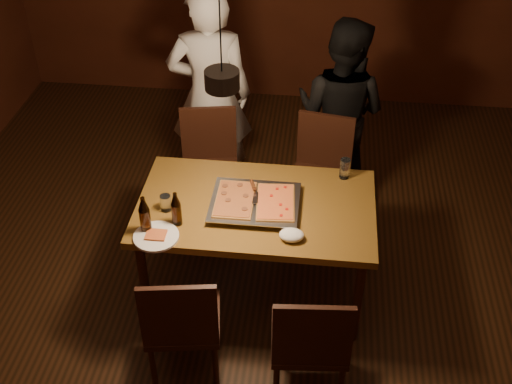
# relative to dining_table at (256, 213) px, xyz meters

# --- Properties ---
(room_shell) EXTENTS (6.00, 6.00, 6.00)m
(room_shell) POSITION_rel_dining_table_xyz_m (-0.14, -0.25, 0.72)
(room_shell) COLOR #391E0F
(room_shell) RESTS_ON ground
(dining_table) EXTENTS (1.50, 0.90, 0.75)m
(dining_table) POSITION_rel_dining_table_xyz_m (0.00, 0.00, 0.00)
(dining_table) COLOR brown
(dining_table) RESTS_ON floor
(chair_far_left) EXTENTS (0.49, 0.49, 0.49)m
(chair_far_left) POSITION_rel_dining_table_xyz_m (-0.45, 0.80, -0.14)
(chair_far_left) COLOR #38190F
(chair_far_left) RESTS_ON floor
(chair_far_right) EXTENTS (0.49, 0.49, 0.49)m
(chair_far_right) POSITION_rel_dining_table_xyz_m (0.40, 0.80, -0.14)
(chair_far_right) COLOR #38190F
(chair_far_right) RESTS_ON floor
(chair_near_left) EXTENTS (0.48, 0.48, 0.49)m
(chair_near_left) POSITION_rel_dining_table_xyz_m (-0.33, -0.79, -0.14)
(chair_near_left) COLOR #38190F
(chair_near_left) RESTS_ON floor
(chair_near_right) EXTENTS (0.45, 0.45, 0.49)m
(chair_near_right) POSITION_rel_dining_table_xyz_m (0.39, -0.84, -0.14)
(chair_near_right) COLOR #38190F
(chair_near_right) RESTS_ON floor
(pizza_tray) EXTENTS (0.55, 0.45, 0.05)m
(pizza_tray) POSITION_rel_dining_table_xyz_m (-0.00, -0.03, 0.10)
(pizza_tray) COLOR silver
(pizza_tray) RESTS_ON dining_table
(pizza_meat) EXTENTS (0.24, 0.38, 0.02)m
(pizza_meat) POSITION_rel_dining_table_xyz_m (-0.13, -0.03, 0.13)
(pizza_meat) COLOR maroon
(pizza_meat) RESTS_ON pizza_tray
(pizza_cheese) EXTENTS (0.26, 0.38, 0.02)m
(pizza_cheese) POSITION_rel_dining_table_xyz_m (0.13, -0.03, 0.13)
(pizza_cheese) COLOR gold
(pizza_cheese) RESTS_ON pizza_tray
(spatula) EXTENTS (0.15, 0.26, 0.04)m
(spatula) POSITION_rel_dining_table_xyz_m (0.00, -0.01, 0.14)
(spatula) COLOR silver
(spatula) RESTS_ON pizza_tray
(beer_bottle_a) EXTENTS (0.07, 0.07, 0.25)m
(beer_bottle_a) POSITION_rel_dining_table_xyz_m (-0.62, -0.32, 0.20)
(beer_bottle_a) COLOR black
(beer_bottle_a) RESTS_ON dining_table
(beer_bottle_b) EXTENTS (0.06, 0.06, 0.23)m
(beer_bottle_b) POSITION_rel_dining_table_xyz_m (-0.45, -0.24, 0.19)
(beer_bottle_b) COLOR black
(beer_bottle_b) RESTS_ON dining_table
(water_glass_left) EXTENTS (0.07, 0.07, 0.11)m
(water_glass_left) POSITION_rel_dining_table_xyz_m (-0.55, -0.11, 0.13)
(water_glass_left) COLOR silver
(water_glass_left) RESTS_ON dining_table
(water_glass_right) EXTENTS (0.07, 0.07, 0.14)m
(water_glass_right) POSITION_rel_dining_table_xyz_m (0.55, 0.36, 0.14)
(water_glass_right) COLOR silver
(water_glass_right) RESTS_ON dining_table
(plate_slice) EXTENTS (0.27, 0.27, 0.03)m
(plate_slice) POSITION_rel_dining_table_xyz_m (-0.55, -0.38, 0.08)
(plate_slice) COLOR white
(plate_slice) RESTS_ON dining_table
(napkin) EXTENTS (0.15, 0.11, 0.06)m
(napkin) POSITION_rel_dining_table_xyz_m (0.25, -0.30, 0.11)
(napkin) COLOR white
(napkin) RESTS_ON dining_table
(diner_white) EXTENTS (0.69, 0.50, 1.75)m
(diner_white) POSITION_rel_dining_table_xyz_m (-0.48, 1.12, 0.20)
(diner_white) COLOR silver
(diner_white) RESTS_ON floor
(diner_dark) EXTENTS (0.91, 0.83, 1.52)m
(diner_dark) POSITION_rel_dining_table_xyz_m (0.52, 1.17, 0.09)
(diner_dark) COLOR black
(diner_dark) RESTS_ON floor
(pendant_lamp) EXTENTS (0.18, 0.18, 1.10)m
(pendant_lamp) POSITION_rel_dining_table_xyz_m (-0.14, -0.25, 1.08)
(pendant_lamp) COLOR black
(pendant_lamp) RESTS_ON ceiling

